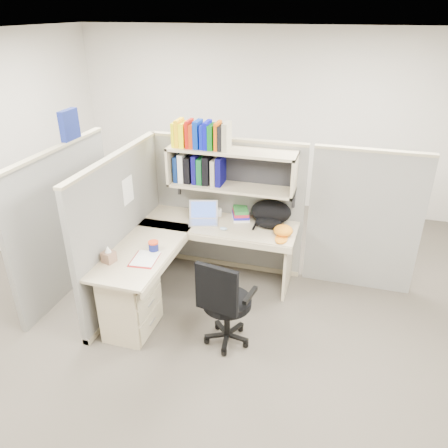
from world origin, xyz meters
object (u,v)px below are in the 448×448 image
(task_chair, at_px, (225,315))
(laptop, at_px, (203,213))
(snack_canister, at_px, (154,246))
(desk, at_px, (156,281))
(backpack, at_px, (270,214))

(task_chair, bearing_deg, laptop, 118.09)
(snack_canister, xyz_separation_m, task_chair, (0.83, -0.31, -0.44))
(desk, height_order, snack_canister, snack_canister)
(task_chair, bearing_deg, backpack, 82.07)
(laptop, bearing_deg, desk, -122.21)
(laptop, height_order, task_chair, same)
(backpack, bearing_deg, laptop, -150.08)
(snack_canister, relative_size, task_chair, 0.11)
(backpack, bearing_deg, desk, -116.61)
(desk, relative_size, laptop, 5.39)
(laptop, xyz_separation_m, backpack, (0.73, 0.16, 0.02))
(laptop, distance_m, task_chair, 1.29)
(desk, bearing_deg, laptop, 74.57)
(desk, distance_m, backpack, 1.44)
(desk, bearing_deg, task_chair, -15.42)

